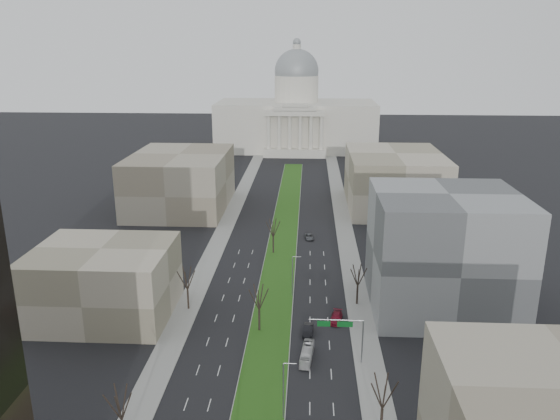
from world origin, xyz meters
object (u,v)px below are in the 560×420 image
(car_red, at_px, (336,318))
(box_van, at_px, (307,354))
(car_black, at_px, (308,330))
(car_grey_far, at_px, (309,237))

(car_red, distance_m, box_van, 14.84)
(car_black, relative_size, car_grey_far, 1.06)
(car_grey_far, bearing_deg, box_van, -96.54)
(box_van, bearing_deg, car_red, 73.96)
(car_grey_far, height_order, box_van, box_van)
(car_red, relative_size, car_grey_far, 1.13)
(car_red, bearing_deg, car_black, -126.69)
(car_black, height_order, car_red, car_black)
(car_red, bearing_deg, car_grey_far, 106.28)
(car_red, relative_size, box_van, 0.69)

